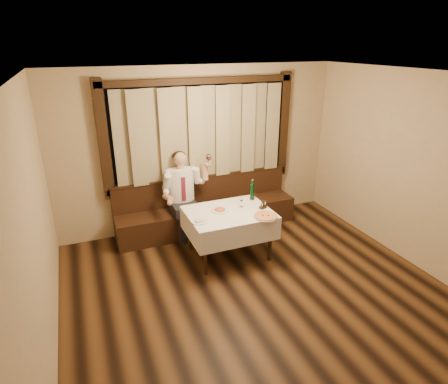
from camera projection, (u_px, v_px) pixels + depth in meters
name	position (u px, v px, depth m)	size (l,w,h in m)	color
room	(251.00, 181.00, 4.74)	(5.01, 6.01, 2.81)	black
banquette	(207.00, 212.00, 6.69)	(3.20, 0.61, 0.94)	black
dining_table	(229.00, 218.00, 5.68)	(1.27, 0.97, 0.76)	black
pizza	(265.00, 216.00, 5.45)	(0.36, 0.36, 0.04)	white
pasta_red	(220.00, 209.00, 5.65)	(0.27, 0.27, 0.09)	white
pasta_cream	(199.00, 220.00, 5.30)	(0.23, 0.23, 0.08)	white
green_bottle	(252.00, 191.00, 6.02)	(0.07, 0.07, 0.34)	#0E4117
table_wine_glass	(241.00, 200.00, 5.74)	(0.07, 0.07, 0.18)	white
cruet_caddy	(263.00, 206.00, 5.73)	(0.13, 0.09, 0.13)	black
seated_man	(183.00, 189.00, 6.25)	(0.83, 0.62, 1.48)	black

